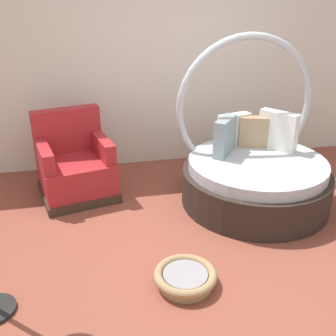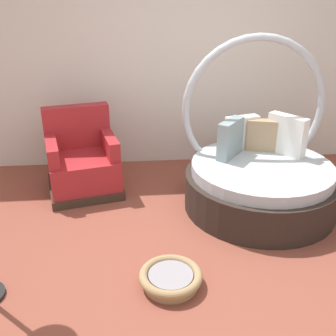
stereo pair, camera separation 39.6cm
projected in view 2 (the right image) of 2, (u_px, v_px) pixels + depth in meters
ground_plane at (202, 253)px, 3.62m from camera, size 8.00×8.00×0.02m
back_wall at (177, 48)px, 4.96m from camera, size 8.00×0.12×2.98m
round_daybed at (259, 173)px, 4.28m from camera, size 1.60×1.60×1.77m
red_armchair at (82, 163)px, 4.62m from camera, size 0.96×0.96×0.94m
pet_basket at (171, 278)px, 3.19m from camera, size 0.51×0.51×0.13m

